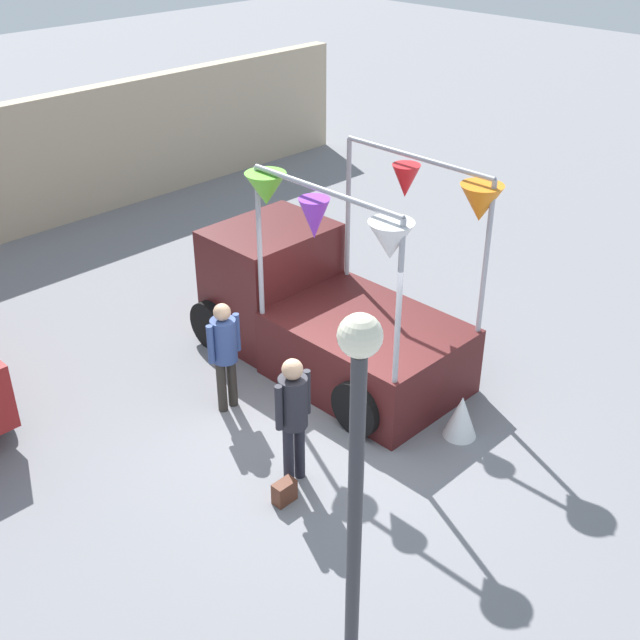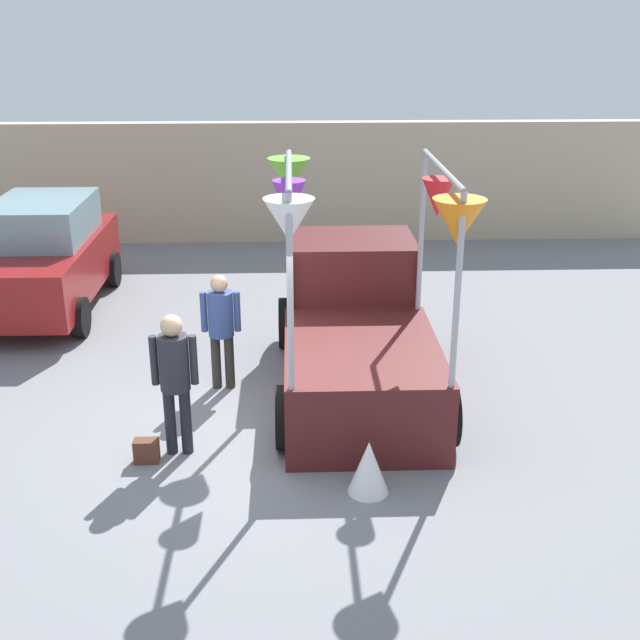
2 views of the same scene
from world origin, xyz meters
The scene contains 8 objects.
ground_plane centered at (0.00, 0.00, 0.00)m, with size 60.00×60.00×0.00m, color slate.
vendor_truck centered at (1.38, 1.46, 0.86)m, with size 2.48×4.17×3.18m.
parked_car centered at (-3.64, 4.58, 0.94)m, with size 1.88×4.00×1.88m.
person_customer centered at (-0.79, -0.36, 1.04)m, with size 0.53×0.34×1.71m.
person_vendor centered at (-0.41, 1.36, 0.97)m, with size 0.53×0.34×1.61m.
handbag centered at (-1.14, -0.56, 0.14)m, with size 0.28×0.16×0.28m, color #592D1E.
brick_boundary_wall centered at (0.00, 8.93, 1.30)m, with size 18.00×0.36×2.60m, color tan.
folded_kite_bundle_white centered at (1.33, -1.26, 0.30)m, with size 0.44×0.44×0.60m, color white.
Camera 2 is at (0.55, -8.59, 4.81)m, focal length 45.00 mm.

